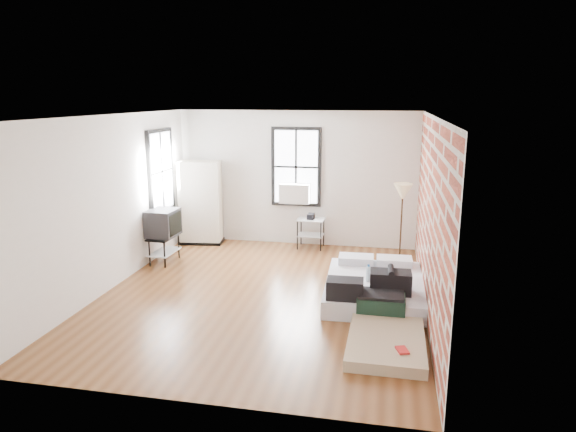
% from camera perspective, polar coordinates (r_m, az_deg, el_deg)
% --- Properties ---
extents(ground, '(6.00, 6.00, 0.00)m').
position_cam_1_polar(ground, '(8.26, -2.85, -8.73)').
color(ground, '#573016').
rests_on(ground, ground).
extents(room_shell, '(5.02, 6.02, 2.80)m').
position_cam_1_polar(room_shell, '(8.08, -0.77, 3.60)').
color(room_shell, silver).
rests_on(room_shell, ground).
extents(mattress_main, '(1.58, 2.10, 0.66)m').
position_cam_1_polar(mattress_main, '(8.21, 9.59, -7.69)').
color(mattress_main, silver).
rests_on(mattress_main, ground).
extents(mattress_bare, '(0.96, 1.81, 0.39)m').
position_cam_1_polar(mattress_bare, '(7.03, 10.75, -12.00)').
color(mattress_bare, tan).
rests_on(mattress_bare, ground).
extents(wardrobe, '(0.95, 0.62, 1.76)m').
position_cam_1_polar(wardrobe, '(11.02, -9.68, 1.46)').
color(wardrobe, black).
rests_on(wardrobe, ground).
extents(side_table, '(0.57, 0.46, 0.73)m').
position_cam_1_polar(side_table, '(10.58, 2.55, -0.96)').
color(side_table, black).
rests_on(side_table, ground).
extents(floor_lamp, '(0.33, 0.33, 1.55)m').
position_cam_1_polar(floor_lamp, '(9.48, 12.61, 2.14)').
color(floor_lamp, '#302010').
rests_on(floor_lamp, ground).
extents(tv_stand, '(0.53, 0.74, 1.02)m').
position_cam_1_polar(tv_stand, '(9.88, -13.68, -0.96)').
color(tv_stand, black).
rests_on(tv_stand, ground).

